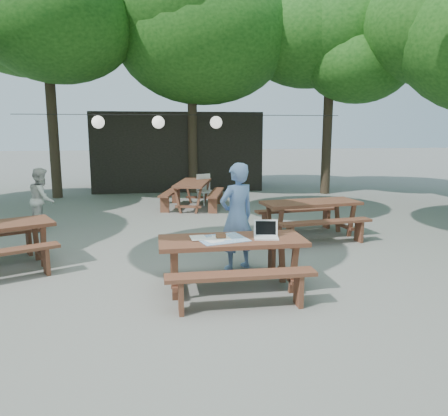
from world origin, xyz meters
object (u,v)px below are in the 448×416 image
second_person (42,199)px  plastic_chair (206,196)px  main_picnic_table (232,264)px  woman (237,217)px

second_person → plastic_chair: 4.79m
main_picnic_table → second_person: 5.58m
main_picnic_table → plastic_chair: plastic_chair is taller
woman → plastic_chair: size_ratio=1.91×
second_person → main_picnic_table: bearing=-146.1°
main_picnic_table → second_person: (-3.50, 4.33, 0.31)m
plastic_chair → main_picnic_table: bearing=-115.1°
main_picnic_table → woman: 1.09m
main_picnic_table → plastic_chair: bearing=86.2°
main_picnic_table → second_person: size_ratio=1.44×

